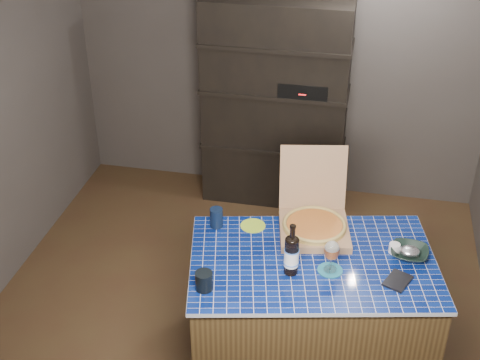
% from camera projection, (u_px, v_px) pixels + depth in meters
% --- Properties ---
extents(room, '(3.50, 3.50, 3.50)m').
position_uv_depth(room, '(237.00, 155.00, 4.16)').
color(room, '#4E3B21').
rests_on(room, ground).
extents(shelving_unit, '(1.20, 0.41, 1.80)m').
position_uv_depth(shelving_unit, '(275.00, 105.00, 5.62)').
color(shelving_unit, black).
rests_on(shelving_unit, floor).
extents(kitchen_island, '(1.63, 1.21, 0.80)m').
position_uv_depth(kitchen_island, '(310.00, 311.00, 4.19)').
color(kitchen_island, '#4E3A1E').
rests_on(kitchen_island, floor).
extents(pizza_box, '(0.52, 0.59, 0.47)m').
position_uv_depth(pizza_box, '(314.00, 222.00, 4.20)').
color(pizza_box, '#9A774F').
rests_on(pizza_box, kitchen_island).
extents(mead_bottle, '(0.09, 0.09, 0.33)m').
position_uv_depth(mead_bottle, '(292.00, 254.00, 3.82)').
color(mead_bottle, black).
rests_on(mead_bottle, kitchen_island).
extents(teal_trivet, '(0.15, 0.15, 0.01)m').
position_uv_depth(teal_trivet, '(330.00, 270.00, 3.89)').
color(teal_trivet, '#17647C').
rests_on(teal_trivet, kitchen_island).
extents(wine_glass, '(0.09, 0.09, 0.20)m').
position_uv_depth(wine_glass, '(332.00, 251.00, 3.82)').
color(wine_glass, white).
rests_on(wine_glass, teal_trivet).
extents(tumbler, '(0.10, 0.10, 0.11)m').
position_uv_depth(tumbler, '(204.00, 281.00, 3.73)').
color(tumbler, black).
rests_on(tumbler, kitchen_island).
extents(dvd_case, '(0.18, 0.21, 0.01)m').
position_uv_depth(dvd_case, '(398.00, 281.00, 3.81)').
color(dvd_case, black).
rests_on(dvd_case, kitchen_island).
extents(bowl, '(0.24, 0.24, 0.05)m').
position_uv_depth(bowl, '(409.00, 253.00, 4.00)').
color(bowl, black).
rests_on(bowl, kitchen_island).
extents(foil_contents, '(0.12, 0.10, 0.06)m').
position_uv_depth(foil_contents, '(410.00, 251.00, 3.99)').
color(foil_contents, silver).
rests_on(foil_contents, bowl).
extents(white_jar, '(0.07, 0.07, 0.06)m').
position_uv_depth(white_jar, '(394.00, 248.00, 4.03)').
color(white_jar, silver).
rests_on(white_jar, kitchen_island).
extents(navy_cup, '(0.08, 0.08, 0.13)m').
position_uv_depth(navy_cup, '(216.00, 218.00, 4.25)').
color(navy_cup, black).
rests_on(navy_cup, kitchen_island).
extents(green_trivet, '(0.16, 0.16, 0.01)m').
position_uv_depth(green_trivet, '(253.00, 226.00, 4.28)').
color(green_trivet, '#A1CB2B').
rests_on(green_trivet, kitchen_island).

